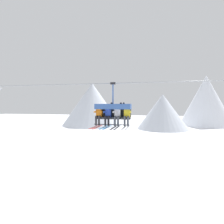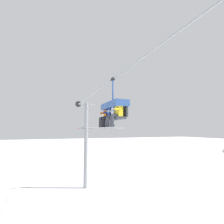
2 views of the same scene
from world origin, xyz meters
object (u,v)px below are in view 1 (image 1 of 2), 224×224
object	(u,v)px
chairlift_chair	(113,109)
skier_yellow	(127,114)
skier_blue	(108,114)
skier_white	(117,114)
skier_orange	(99,114)

from	to	relation	value
chairlift_chair	skier_yellow	size ratio (longest dim) A/B	1.38
skier_blue	skier_white	bearing A→B (deg)	0.00
skier_orange	skier_blue	xyz separation A→B (m)	(0.53, 0.01, 0.02)
chairlift_chair	skier_yellow	distance (m)	0.87
chairlift_chair	skier_orange	world-z (taller)	chairlift_chair
skier_blue	skier_white	xyz separation A→B (m)	(0.53, 0.00, 0.00)
skier_white	chairlift_chair	bearing A→B (deg)	141.41
skier_orange	skier_yellow	distance (m)	1.59
skier_orange	skier_white	bearing A→B (deg)	0.37
skier_orange	skier_yellow	bearing A→B (deg)	0.25
chairlift_chair	skier_orange	xyz separation A→B (m)	(-0.80, -0.22, -0.30)
skier_orange	skier_yellow	size ratio (longest dim) A/B	1.00
skier_blue	skier_yellow	world-z (taller)	same
skier_blue	skier_white	distance (m)	0.53
skier_white	skier_yellow	size ratio (longest dim) A/B	1.00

